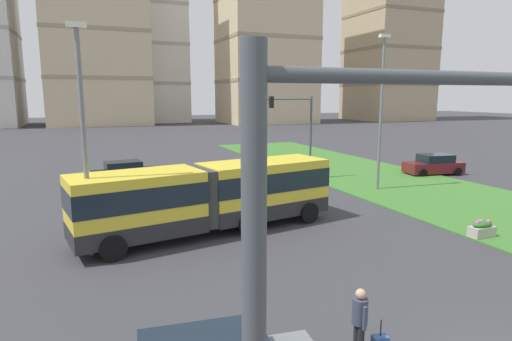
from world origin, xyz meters
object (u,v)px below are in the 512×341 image
Objects in this scene: apartment_tower_eastcentre at (266,21)px; apartment_tower_east at (390,16)px; flower_planter_2 at (482,229)px; articulated_bus at (210,196)px; car_maroon_sedan at (434,165)px; traffic_light_far_right at (297,123)px; apartment_tower_westcentre at (94,11)px; pedestrian_crossing at (360,319)px; car_black_sedan at (125,173)px; apartment_tower_centre at (147,29)px; traffic_light_near_left at (385,331)px; streetlight_median at (381,107)px; streetlight_left at (83,132)px.

apartment_tower_east is (33.48, -0.13, 3.13)m from apartment_tower_eastcentre.
articulated_bus is at bearing 154.22° from flower_planter_2.
car_maroon_sedan reaches higher than flower_planter_2.
traffic_light_far_right is 73.62m from apartment_tower_westcentre.
traffic_light_far_right reaches higher than pedestrian_crossing.
articulated_bus is 10.96× the size of flower_planter_2.
traffic_light_far_right is (-10.95, 1.93, 3.36)m from car_maroon_sedan.
car_black_sedan is 70.65m from apartment_tower_westcentre.
apartment_tower_eastcentre is at bearing 68.90° from traffic_light_far_right.
pedestrian_crossing is 92.81m from apartment_tower_westcentre.
apartment_tower_centre is 0.95× the size of apartment_tower_eastcentre.
traffic_light_near_left reaches higher than car_maroon_sedan.
car_maroon_sedan is 70.59m from apartment_tower_eastcentre.
traffic_light_near_left is at bearing -127.60° from streetlight_median.
pedestrian_crossing is at bearing -59.08° from streetlight_left.
pedestrian_crossing is 0.27× the size of traffic_light_near_left.
car_black_sedan is 0.76× the size of traffic_light_far_right.
articulated_bus is 10.46m from pedestrian_crossing.
streetlight_median is 90.04m from apartment_tower_east.
apartment_tower_east is at bearing 51.43° from pedestrian_crossing.
traffic_light_far_right is at bearing -132.37° from apartment_tower_east.
apartment_tower_centre reaches higher than flower_planter_2.
traffic_light_near_left is at bearing -134.95° from car_maroon_sedan.
apartment_tower_westcentre is (-14.23, 75.20, 17.74)m from streetlight_median.
apartment_tower_centre is (0.69, 77.39, 17.20)m from traffic_light_far_right.
flower_planter_2 is (10.62, -5.13, -1.23)m from articulated_bus.
traffic_light_far_right is at bearing 64.23° from traffic_light_near_left.
apartment_tower_centre is (12.34, 74.10, 20.56)m from car_black_sedan.
apartment_tower_eastcentre is at bearing 67.55° from traffic_light_near_left.
apartment_tower_westcentre is (-2.34, 90.12, 22.07)m from pedestrian_crossing.
streetlight_left is (-5.63, 9.41, 3.74)m from pedestrian_crossing.
flower_planter_2 is 88.66m from apartment_tower_westcentre.
articulated_bus is 13.80m from streetlight_median.
traffic_light_near_left is at bearing -128.35° from apartment_tower_east.
apartment_tower_centre is at bearing 84.61° from pedestrian_crossing.
streetlight_median is (17.53, 5.50, 0.59)m from streetlight_left.
traffic_light_near_left reaches higher than car_black_sedan.
apartment_tower_east is (68.94, -6.60, 2.44)m from apartment_tower_westcentre.
articulated_bus is 2.65× the size of car_black_sedan.
apartment_tower_eastcentre is (36.71, 88.85, 18.07)m from traffic_light_near_left.
streetlight_median is at bearing -128.57° from apartment_tower_east.
apartment_tower_centre reaches higher than articulated_bus.
apartment_tower_eastcentre reaches higher than flower_planter_2.
flower_planter_2 is at bearing -14.77° from streetlight_left.
car_black_sedan is (-2.55, 12.67, -0.90)m from articulated_bus.
apartment_tower_east is at bearing 47.40° from articulated_bus.
apartment_tower_centre is (12.76, 102.39, 17.00)m from traffic_light_near_left.
car_black_sedan reaches higher than flower_planter_2.
apartment_tower_east reaches higher than car_black_sedan.
articulated_bus is at bearing -132.60° from apartment_tower_east.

